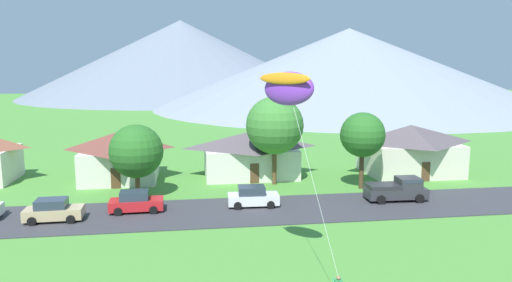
{
  "coord_description": "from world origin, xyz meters",
  "views": [
    {
      "loc": [
        -2.53,
        -8.07,
        11.69
      ],
      "look_at": [
        0.98,
        16.02,
        7.8
      ],
      "focal_mm": 33.53,
      "sensor_mm": 36.0,
      "label": 1
    }
  ],
  "objects_px": {
    "tree_near_left": "(275,126)",
    "parked_car_red_mid_east": "(136,202)",
    "parked_car_tan_mid_west": "(53,211)",
    "kite_flyer_with_kite": "(289,91)",
    "house_right_center": "(250,153)",
    "house_leftmost": "(410,149)",
    "house_left_center": "(120,155)",
    "parked_car_white_west_end": "(253,197)",
    "pickup_truck_charcoal_west_side": "(398,189)",
    "tree_center": "(363,135)",
    "tree_left_of_center": "(136,151)"
  },
  "relations": [
    {
      "from": "parked_car_white_west_end",
      "to": "parked_car_red_mid_east",
      "type": "bearing_deg",
      "value": -179.04
    },
    {
      "from": "house_right_center",
      "to": "pickup_truck_charcoal_west_side",
      "type": "bearing_deg",
      "value": -44.82
    },
    {
      "from": "house_leftmost",
      "to": "parked_car_tan_mid_west",
      "type": "bearing_deg",
      "value": -161.39
    },
    {
      "from": "house_leftmost",
      "to": "pickup_truck_charcoal_west_side",
      "type": "distance_m",
      "value": 11.62
    },
    {
      "from": "parked_car_white_west_end",
      "to": "tree_left_of_center",
      "type": "bearing_deg",
      "value": 156.46
    },
    {
      "from": "parked_car_tan_mid_west",
      "to": "house_leftmost",
      "type": "bearing_deg",
      "value": 18.61
    },
    {
      "from": "tree_near_left",
      "to": "kite_flyer_with_kite",
      "type": "relative_size",
      "value": 0.76
    },
    {
      "from": "house_left_center",
      "to": "parked_car_red_mid_east",
      "type": "xyz_separation_m",
      "value": [
        2.67,
        -11.7,
        -1.72
      ]
    },
    {
      "from": "tree_near_left",
      "to": "parked_car_red_mid_east",
      "type": "bearing_deg",
      "value": -149.54
    },
    {
      "from": "kite_flyer_with_kite",
      "to": "house_leftmost",
      "type": "bearing_deg",
      "value": 51.45
    },
    {
      "from": "tree_near_left",
      "to": "tree_center",
      "type": "bearing_deg",
      "value": -19.69
    },
    {
      "from": "house_leftmost",
      "to": "house_right_center",
      "type": "xyz_separation_m",
      "value": [
        -17.23,
        1.41,
        -0.29
      ]
    },
    {
      "from": "tree_near_left",
      "to": "kite_flyer_with_kite",
      "type": "bearing_deg",
      "value": -98.45
    },
    {
      "from": "tree_center",
      "to": "parked_car_white_west_end",
      "type": "bearing_deg",
      "value": -158.13
    },
    {
      "from": "house_left_center",
      "to": "parked_car_white_west_end",
      "type": "bearing_deg",
      "value": -43.59
    },
    {
      "from": "tree_near_left",
      "to": "parked_car_white_west_end",
      "type": "bearing_deg",
      "value": -113.53
    },
    {
      "from": "parked_car_tan_mid_west",
      "to": "pickup_truck_charcoal_west_side",
      "type": "distance_m",
      "value": 28.05
    },
    {
      "from": "parked_car_tan_mid_west",
      "to": "parked_car_white_west_end",
      "type": "bearing_deg",
      "value": 6.01
    },
    {
      "from": "parked_car_white_west_end",
      "to": "pickup_truck_charcoal_west_side",
      "type": "xyz_separation_m",
      "value": [
        12.64,
        -0.1,
        0.19
      ]
    },
    {
      "from": "house_right_center",
      "to": "parked_car_white_west_end",
      "type": "relative_size",
      "value": 2.4
    },
    {
      "from": "tree_left_of_center",
      "to": "parked_car_tan_mid_west",
      "type": "bearing_deg",
      "value": -133.84
    },
    {
      "from": "house_left_center",
      "to": "house_right_center",
      "type": "distance_m",
      "value": 13.4
    },
    {
      "from": "parked_car_tan_mid_west",
      "to": "kite_flyer_with_kite",
      "type": "bearing_deg",
      "value": -37.09
    },
    {
      "from": "tree_near_left",
      "to": "tree_center",
      "type": "xyz_separation_m",
      "value": [
        7.89,
        -2.82,
        -0.69
      ]
    },
    {
      "from": "kite_flyer_with_kite",
      "to": "parked_car_red_mid_east",
      "type": "bearing_deg",
      "value": 126.01
    },
    {
      "from": "parked_car_red_mid_east",
      "to": "kite_flyer_with_kite",
      "type": "relative_size",
      "value": 0.37
    },
    {
      "from": "tree_center",
      "to": "parked_car_tan_mid_west",
      "type": "relative_size",
      "value": 1.72
    },
    {
      "from": "parked_car_tan_mid_west",
      "to": "parked_car_red_mid_east",
      "type": "relative_size",
      "value": 1.0
    },
    {
      "from": "tree_near_left",
      "to": "parked_car_red_mid_east",
      "type": "height_order",
      "value": "tree_near_left"
    },
    {
      "from": "tree_near_left",
      "to": "parked_car_tan_mid_west",
      "type": "xyz_separation_m",
      "value": [
        -18.53,
        -8.88,
        -4.99
      ]
    },
    {
      "from": "tree_near_left",
      "to": "tree_left_of_center",
      "type": "distance_m",
      "value": 13.36
    },
    {
      "from": "parked_car_tan_mid_west",
      "to": "kite_flyer_with_kite",
      "type": "distance_m",
      "value": 21.57
    },
    {
      "from": "parked_car_tan_mid_west",
      "to": "pickup_truck_charcoal_west_side",
      "type": "height_order",
      "value": "pickup_truck_charcoal_west_side"
    },
    {
      "from": "kite_flyer_with_kite",
      "to": "parked_car_tan_mid_west",
      "type": "bearing_deg",
      "value": 142.91
    },
    {
      "from": "house_right_center",
      "to": "kite_flyer_with_kite",
      "type": "relative_size",
      "value": 0.9
    },
    {
      "from": "parked_car_tan_mid_west",
      "to": "house_left_center",
      "type": "bearing_deg",
      "value": 76.15
    },
    {
      "from": "house_left_center",
      "to": "kite_flyer_with_kite",
      "type": "distance_m",
      "value": 28.75
    },
    {
      "from": "tree_left_of_center",
      "to": "tree_center",
      "type": "distance_m",
      "value": 20.82
    },
    {
      "from": "tree_center",
      "to": "parked_car_red_mid_east",
      "type": "xyz_separation_m",
      "value": [
        -20.51,
        -4.6,
        -4.3
      ]
    },
    {
      "from": "pickup_truck_charcoal_west_side",
      "to": "kite_flyer_with_kite",
      "type": "relative_size",
      "value": 0.46
    },
    {
      "from": "house_leftmost",
      "to": "pickup_truck_charcoal_west_side",
      "type": "relative_size",
      "value": 1.93
    },
    {
      "from": "house_right_center",
      "to": "pickup_truck_charcoal_west_side",
      "type": "height_order",
      "value": "house_right_center"
    },
    {
      "from": "parked_car_red_mid_east",
      "to": "kite_flyer_with_kite",
      "type": "xyz_separation_m",
      "value": [
        9.56,
        -13.15,
        9.45
      ]
    },
    {
      "from": "house_leftmost",
      "to": "house_right_center",
      "type": "relative_size",
      "value": 0.99
    },
    {
      "from": "house_left_center",
      "to": "parked_car_white_west_end",
      "type": "distance_m",
      "value": 16.83
    },
    {
      "from": "tree_center",
      "to": "pickup_truck_charcoal_west_side",
      "type": "bearing_deg",
      "value": -70.66
    },
    {
      "from": "tree_near_left",
      "to": "house_left_center",
      "type": "bearing_deg",
      "value": 164.35
    },
    {
      "from": "house_right_center",
      "to": "kite_flyer_with_kite",
      "type": "height_order",
      "value": "kite_flyer_with_kite"
    },
    {
      "from": "parked_car_tan_mid_west",
      "to": "kite_flyer_with_kite",
      "type": "height_order",
      "value": "kite_flyer_with_kite"
    },
    {
      "from": "parked_car_white_west_end",
      "to": "kite_flyer_with_kite",
      "type": "height_order",
      "value": "kite_flyer_with_kite"
    }
  ]
}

